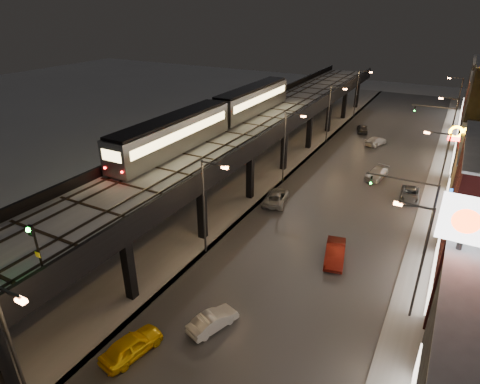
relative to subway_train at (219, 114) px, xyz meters
The scene contains 32 objects.
ground 30.94m from the subway_train, 73.42° to the right, with size 220.00×220.00×0.00m, color silver.
road_surface 19.17m from the subway_train, 21.97° to the left, with size 17.00×120.00×0.06m, color #46474D.
sidewalk_right 28.05m from the subway_train, 13.94° to the left, with size 4.00×120.00×0.14m, color #9FA1A8.
under_viaduct_pavement 10.85m from the subway_train, 68.83° to the left, with size 11.00×120.00×0.06m, color #9FA1A8.
elevated_viaduct 4.98m from the subway_train, 52.84° to the left, with size 9.00×100.00×6.30m.
viaduct_trackbed 4.68m from the subway_train, 53.97° to the left, with size 8.40×100.00×0.32m.
viaduct_parapet_streetside 7.82m from the subway_train, 26.76° to the left, with size 0.30×100.00×1.10m, color black.
viaduct_parapet_far 4.21m from the subway_train, 118.18° to the left, with size 0.30×100.00×1.10m, color black.
streetlight_left_0 34.65m from the subway_train, 76.47° to the right, with size 2.57×0.28×9.00m.
streetlight_left_1 17.80m from the subway_train, 62.56° to the right, with size 2.57×0.28×9.00m.
streetlight_right_1 29.80m from the subway_train, 31.64° to the right, with size 2.56×0.28×9.00m.
streetlight_left_2 9.01m from the subway_train, 16.91° to the left, with size 2.57×0.28×9.00m.
streetlight_right_2 25.54m from the subway_train, ahead, with size 2.56×0.28×9.00m.
streetlight_left_3 22.21m from the subway_train, 68.46° to the left, with size 2.57×0.28×9.00m.
streetlight_right_3 32.63m from the subway_train, 39.03° to the left, with size 2.56×0.28×9.00m.
streetlight_left_4 39.42m from the subway_train, 78.14° to the left, with size 2.57×0.28×9.00m.
streetlight_right_4 46.10m from the subway_train, 56.73° to the left, with size 2.56×0.28×9.00m.
traffic_light_rig_a 25.50m from the subway_train, 15.06° to the right, with size 6.10×0.34×7.00m.
traffic_light_rig_b 34.02m from the subway_train, 43.94° to the left, with size 6.10×0.34×7.00m.
subway_train is the anchor object (origin of this frame).
rail_signal 30.85m from the subway_train, 78.03° to the right, with size 0.38×0.45×3.31m.
car_taxi 30.57m from the subway_train, 70.10° to the right, with size 1.73×4.29×1.46m, color yellow.
car_near_white 28.04m from the subway_train, 60.02° to the right, with size 1.34×3.84×1.26m, color silver.
car_mid_silver 12.66m from the subway_train, 19.58° to the right, with size 2.33×5.06×1.41m, color #97999E.
car_mid_dark 28.45m from the subway_train, 56.21° to the left, with size 1.84×4.52×1.31m, color silver.
car_far_white 31.95m from the subway_train, 67.71° to the left, with size 1.66×4.14×1.41m, color #31343B.
car_onc_silver 23.06m from the subway_train, 31.20° to the right, with size 1.62×4.65×1.53m, color maroon.
car_onc_dark 24.52m from the subway_train, 11.96° to the left, with size 2.05×4.44×1.23m, color #565B62.
car_onc_white 21.75m from the subway_train, 26.94° to the left, with size 1.84×4.52×1.31m, color silver.
sign_mcdonalds 27.35m from the subway_train, 14.04° to the left, with size 2.62×0.55×8.81m.
sign_citgo 33.78m from the subway_train, 36.90° to the right, with size 2.56×0.39×12.16m.
sign_carwash 28.34m from the subway_train, 16.53° to the right, with size 1.44×0.35×7.45m.
Camera 1 is at (16.84, -12.69, 20.92)m, focal length 30.00 mm.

